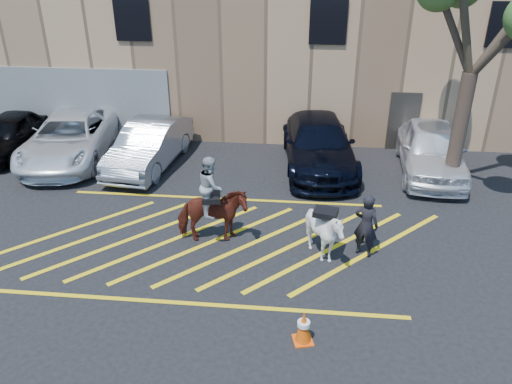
# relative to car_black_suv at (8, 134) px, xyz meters

# --- Properties ---
(ground) EXTENTS (90.00, 90.00, 0.00)m
(ground) POSITION_rel_car_black_suv_xyz_m (8.56, -5.15, -0.73)
(ground) COLOR black
(ground) RESTS_ON ground
(car_black_suv) EXTENTS (1.81, 4.32, 1.46)m
(car_black_suv) POSITION_rel_car_black_suv_xyz_m (0.00, 0.00, 0.00)
(car_black_suv) COLOR black
(car_black_suv) RESTS_ON ground
(car_white_pickup) EXTENTS (3.35, 6.00, 1.59)m
(car_white_pickup) POSITION_rel_car_black_suv_xyz_m (2.53, -0.31, 0.06)
(car_white_pickup) COLOR white
(car_white_pickup) RESTS_ON ground
(car_silver_sedan) EXTENTS (2.17, 4.84, 1.54)m
(car_silver_sedan) POSITION_rel_car_black_suv_xyz_m (5.56, -0.67, 0.04)
(car_silver_sedan) COLOR #989DA6
(car_silver_sedan) RESTS_ON ground
(car_blue_suv) EXTENTS (2.86, 5.88, 1.65)m
(car_blue_suv) POSITION_rel_car_black_suv_xyz_m (11.41, -0.06, 0.09)
(car_blue_suv) COLOR black
(car_blue_suv) RESTS_ON ground
(car_white_suv) EXTENTS (2.38, 5.13, 1.70)m
(car_white_suv) POSITION_rel_car_black_suv_xyz_m (15.19, -0.23, 0.12)
(car_white_suv) COLOR white
(car_white_suv) RESTS_ON ground
(handler) EXTENTS (0.72, 0.62, 1.68)m
(handler) POSITION_rel_car_black_suv_xyz_m (12.52, -5.59, 0.11)
(handler) COLOR black
(handler) RESTS_ON ground
(warehouse) EXTENTS (32.42, 10.20, 7.30)m
(warehouse) POSITION_rel_car_black_suv_xyz_m (8.55, 6.84, 2.92)
(warehouse) COLOR tan
(warehouse) RESTS_ON ground
(hatching_zone) EXTENTS (12.60, 5.12, 0.01)m
(hatching_zone) POSITION_rel_car_black_suv_xyz_m (8.56, -5.45, -0.72)
(hatching_zone) COLOR yellow
(hatching_zone) RESTS_ON ground
(mounted_bay) EXTENTS (1.93, 1.11, 2.41)m
(mounted_bay) POSITION_rel_car_black_suv_xyz_m (8.62, -5.37, 0.24)
(mounted_bay) COLOR maroon
(mounted_bay) RESTS_ON ground
(saddled_white) EXTENTS (1.46, 1.57, 1.46)m
(saddled_white) POSITION_rel_car_black_suv_xyz_m (11.49, -5.87, 0.01)
(saddled_white) COLOR white
(saddled_white) RESTS_ON ground
(traffic_cone) EXTENTS (0.46, 0.46, 0.73)m
(traffic_cone) POSITION_rel_car_black_suv_xyz_m (11.04, -8.85, -0.37)
(traffic_cone) COLOR #FF530A
(traffic_cone) RESTS_ON ground
(tree) EXTENTS (3.99, 4.37, 7.31)m
(tree) POSITION_rel_car_black_suv_xyz_m (15.47, -1.82, 4.96)
(tree) COLOR #4E3C2F
(tree) RESTS_ON ground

